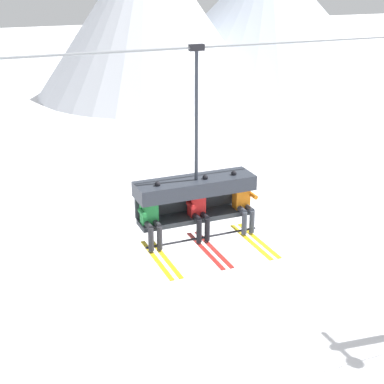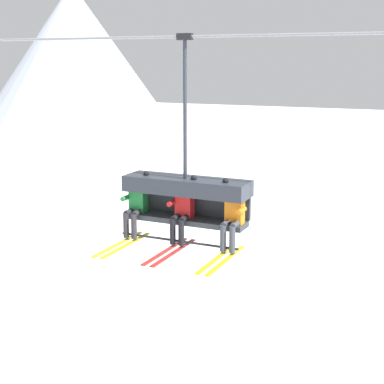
{
  "view_description": "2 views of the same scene",
  "coord_description": "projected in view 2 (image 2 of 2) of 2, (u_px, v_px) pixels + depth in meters",
  "views": [
    {
      "loc": [
        -5.4,
        -10.88,
        10.51
      ],
      "look_at": [
        -1.25,
        -0.9,
        6.3
      ],
      "focal_mm": 55.0,
      "sensor_mm": 36.0,
      "label": 1
    },
    {
      "loc": [
        3.53,
        -10.54,
        8.67
      ],
      "look_at": [
        -1.04,
        -0.66,
        6.23
      ],
      "focal_mm": 55.0,
      "sensor_mm": 36.0,
      "label": 2
    }
  ],
  "objects": [
    {
      "name": "mountain_peak_west",
      "position": [
        75.0,
        65.0,
        62.18
      ],
      "size": [
        23.14,
        23.14,
        16.43
      ],
      "color": "silver",
      "rests_on": "ground_plane"
    },
    {
      "name": "chairlift_chair",
      "position": [
        187.0,
        192.0,
        11.12
      ],
      "size": [
        2.44,
        0.74,
        3.79
      ],
      "color": "#33383D"
    },
    {
      "name": "skier_green",
      "position": [
        136.0,
        204.0,
        11.41
      ],
      "size": [
        0.48,
        1.7,
        1.34
      ],
      "color": "#23843D"
    },
    {
      "name": "lift_cable",
      "position": [
        314.0,
        34.0,
        9.49
      ],
      "size": [
        21.6,
        0.05,
        0.05
      ],
      "color": "gray"
    },
    {
      "name": "skier_red",
      "position": [
        182.0,
        209.0,
        11.0
      ],
      "size": [
        0.48,
        1.7,
        1.34
      ],
      "color": "red"
    },
    {
      "name": "skier_orange",
      "position": [
        232.0,
        215.0,
        10.59
      ],
      "size": [
        0.48,
        1.7,
        1.34
      ],
      "color": "orange"
    }
  ]
}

